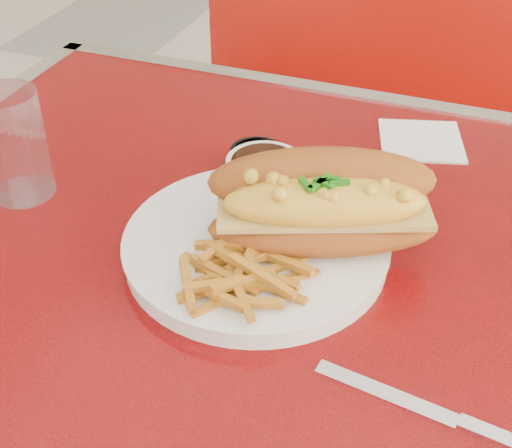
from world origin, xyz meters
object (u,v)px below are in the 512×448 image
(booth_bench_far, at_px, (429,217))
(sauce_cup_left, at_px, (256,160))
(dinner_plate, at_px, (256,246))
(water_tumbler, at_px, (14,145))
(mac_hoagie, at_px, (323,204))
(knife, at_px, (447,417))
(fork, at_px, (314,255))
(gravy_ramekin, at_px, (264,177))
(diner_table, at_px, (350,380))

(booth_bench_far, height_order, sauce_cup_left, booth_bench_far)
(dinner_plate, xyz_separation_m, water_tumbler, (-0.30, 0.01, 0.05))
(mac_hoagie, xyz_separation_m, knife, (0.16, -0.17, -0.06))
(fork, relative_size, knife, 0.68)
(sauce_cup_left, bearing_deg, gravy_ramekin, -59.20)
(diner_table, xyz_separation_m, mac_hoagie, (-0.05, 0.02, 0.23))
(dinner_plate, relative_size, gravy_ramekin, 3.12)
(fork, height_order, gravy_ramekin, gravy_ramekin)
(booth_bench_far, bearing_deg, water_tumbler, -117.41)
(diner_table, height_order, sauce_cup_left, sauce_cup_left)
(booth_bench_far, height_order, dinner_plate, booth_bench_far)
(booth_bench_far, bearing_deg, diner_table, -90.00)
(diner_table, distance_m, fork, 0.19)
(diner_table, relative_size, mac_hoagie, 4.68)
(diner_table, bearing_deg, knife, -54.31)
(fork, bearing_deg, booth_bench_far, -12.05)
(sauce_cup_left, bearing_deg, diner_table, -40.32)
(diner_table, height_order, fork, fork)
(booth_bench_far, height_order, mac_hoagie, booth_bench_far)
(booth_bench_far, bearing_deg, dinner_plate, -98.04)
(dinner_plate, distance_m, sauce_cup_left, 0.16)
(diner_table, distance_m, sauce_cup_left, 0.29)
(dinner_plate, height_order, gravy_ramekin, gravy_ramekin)
(diner_table, bearing_deg, booth_bench_far, 90.00)
(sauce_cup_left, bearing_deg, mac_hoagie, -46.12)
(dinner_plate, distance_m, fork, 0.07)
(dinner_plate, height_order, knife, dinner_plate)
(gravy_ramekin, relative_size, sauce_cup_left, 1.36)
(booth_bench_far, bearing_deg, mac_hoagie, -93.76)
(diner_table, bearing_deg, water_tumbler, 179.07)
(sauce_cup_left, distance_m, knife, 0.41)
(fork, bearing_deg, water_tumbler, 79.11)
(gravy_ramekin, bearing_deg, knife, -44.82)
(fork, distance_m, knife, 0.21)
(knife, bearing_deg, booth_bench_far, 104.72)
(fork, relative_size, sauce_cup_left, 1.91)
(fork, bearing_deg, knife, -140.47)
(gravy_ramekin, xyz_separation_m, water_tumbler, (-0.27, -0.09, 0.04))
(water_tumbler, bearing_deg, gravy_ramekin, 19.07)
(gravy_ramekin, height_order, sauce_cup_left, gravy_ramekin)
(diner_table, xyz_separation_m, sauce_cup_left, (-0.17, 0.15, 0.18))
(gravy_ramekin, height_order, knife, gravy_ramekin)
(diner_table, distance_m, knife, 0.25)
(dinner_plate, height_order, sauce_cup_left, sauce_cup_left)
(booth_bench_far, relative_size, sauce_cup_left, 16.89)
(mac_hoagie, height_order, knife, mac_hoagie)
(diner_table, xyz_separation_m, fork, (-0.05, -0.01, 0.18))
(booth_bench_far, height_order, knife, booth_bench_far)
(dinner_plate, relative_size, water_tumbler, 2.33)
(knife, bearing_deg, mac_hoagie, 141.25)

